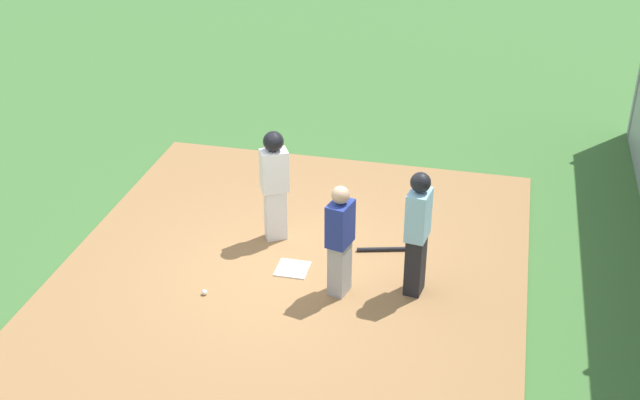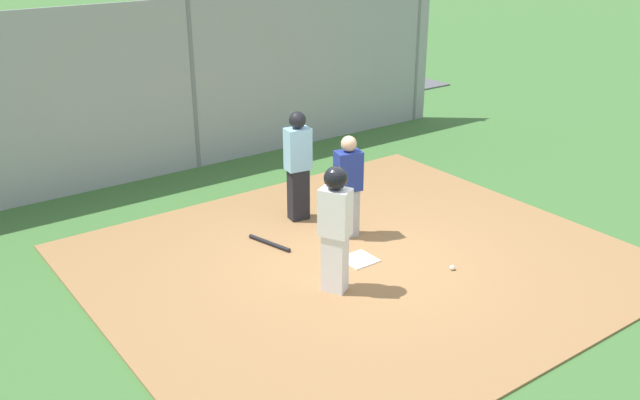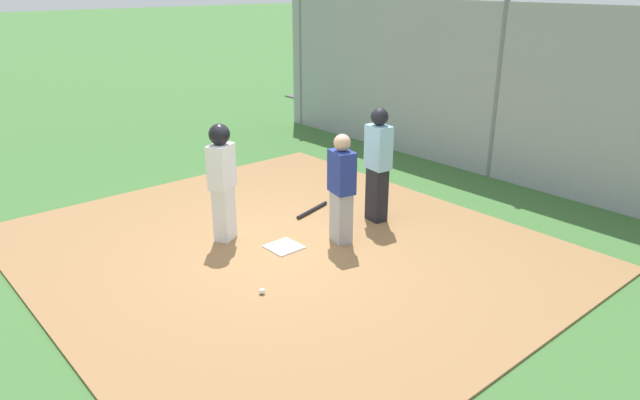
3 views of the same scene
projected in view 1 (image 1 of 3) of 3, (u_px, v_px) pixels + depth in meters
The scene contains 8 objects.
ground_plane at pixel (293, 271), 11.65m from camera, with size 140.00×140.00×0.00m, color #3D6B33.
dirt_infield at pixel (293, 270), 11.65m from camera, with size 7.20×6.40×0.03m, color olive.
home_plate at pixel (292, 269), 11.64m from camera, with size 0.44×0.44×0.02m, color white.
catcher at pixel (340, 239), 10.78m from camera, with size 0.43×0.34×1.58m.
umpire at pixel (417, 231), 10.73m from camera, with size 0.41×0.31×1.77m.
runner at pixel (274, 178), 11.93m from camera, with size 0.41×0.46×1.71m.
baseball_bat at pixel (384, 249), 12.05m from camera, with size 0.06×0.06×0.79m, color black.
baseball at pixel (204, 292), 11.09m from camera, with size 0.07×0.07×0.07m, color white.
Camera 1 is at (-9.40, -2.60, 6.48)m, focal length 46.92 mm.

